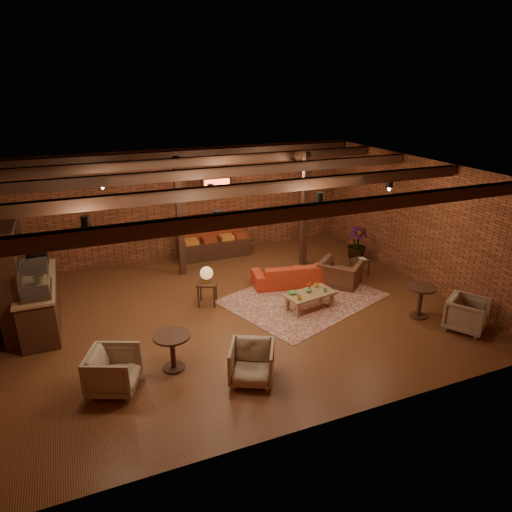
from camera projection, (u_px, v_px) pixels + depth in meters
name	position (u px, v px, depth m)	size (l,w,h in m)	color
floor	(236.00, 311.00, 10.55)	(10.00, 10.00, 0.00)	#3F240F
ceiling	(233.00, 173.00, 9.39)	(10.00, 8.00, 0.02)	black
wall_back	(189.00, 203.00, 13.42)	(10.00, 0.02, 3.20)	brown
wall_front	(329.00, 334.00, 6.52)	(10.00, 0.02, 3.20)	brown
wall_right	(417.00, 221.00, 11.74)	(0.02, 8.00, 3.20)	brown
ceiling_beams	(233.00, 179.00, 9.43)	(9.80, 6.40, 0.22)	black
ceiling_pipe	(211.00, 176.00, 10.90)	(0.12, 0.12, 9.60)	black
post_left	(180.00, 218.00, 12.00)	(0.16, 0.16, 3.20)	black
post_right	(305.00, 210.00, 12.69)	(0.16, 0.16, 3.20)	black
service_counter	(38.00, 291.00, 9.67)	(0.80, 2.50, 1.60)	black
plant_counter	(40.00, 269.00, 9.72)	(0.35, 0.39, 0.30)	#337F33
shelving_hutch	(13.00, 275.00, 9.47)	(0.52, 2.00, 2.40)	black
banquette	(214.00, 241.00, 13.64)	(2.10, 0.70, 1.00)	maroon
service_sign	(217.00, 182.00, 12.59)	(0.86, 0.06, 0.30)	#FA4219
ceiling_spotlights	(234.00, 189.00, 9.51)	(6.40, 4.40, 0.28)	black
rug	(303.00, 298.00, 11.16)	(3.50, 2.68, 0.01)	maroon
sofa	(291.00, 274.00, 11.83)	(1.99, 0.78, 0.58)	#B13218
coffee_table	(309.00, 295.00, 10.53)	(1.25, 0.77, 0.65)	#936644
side_table_lamp	(207.00, 276.00, 10.62)	(0.60, 0.60, 0.95)	black
round_table_left	(172.00, 346.00, 8.28)	(0.68, 0.68, 0.70)	black
armchair_a	(113.00, 369.00, 7.74)	(0.80, 0.74, 0.82)	#BEB193
armchair_b	(252.00, 361.00, 7.99)	(0.75, 0.71, 0.78)	#BEB193
armchair_right	(340.00, 270.00, 11.71)	(1.01, 0.65, 0.88)	brown
side_table_book	(360.00, 261.00, 12.26)	(0.51, 0.51, 0.50)	black
round_table_right	(421.00, 297.00, 10.12)	(0.63, 0.63, 0.74)	black
armchair_far	(467.00, 313.00, 9.64)	(0.76, 0.72, 0.79)	#BEB193
plant_tall	(360.00, 211.00, 13.01)	(1.67, 1.67, 2.99)	#4C7F4C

